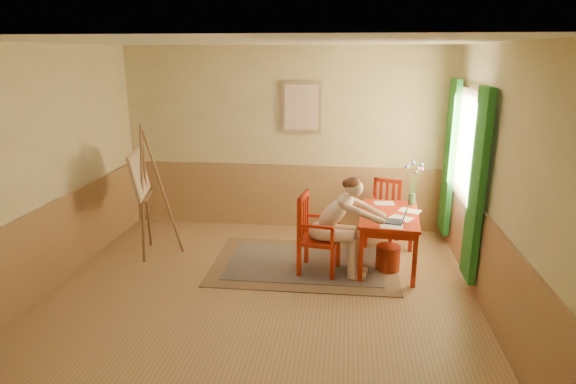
# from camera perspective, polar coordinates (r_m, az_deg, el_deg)

# --- Properties ---
(room) EXTENTS (5.04, 4.54, 2.84)m
(room) POSITION_cam_1_polar(r_m,az_deg,el_deg) (5.37, -3.37, 2.07)
(room) COLOR #AA8154
(room) RESTS_ON ground
(wainscot) EXTENTS (5.00, 4.50, 1.00)m
(wainscot) POSITION_cam_1_polar(r_m,az_deg,el_deg) (6.38, -1.96, -4.06)
(wainscot) COLOR tan
(wainscot) RESTS_ON room
(window) EXTENTS (0.12, 2.01, 2.20)m
(window) POSITION_cam_1_polar(r_m,az_deg,el_deg) (6.53, 19.89, 3.17)
(window) COLOR white
(window) RESTS_ON room
(wall_portrait) EXTENTS (0.60, 0.05, 0.76)m
(wall_portrait) POSITION_cam_1_polar(r_m,az_deg,el_deg) (7.40, 1.59, 9.90)
(wall_portrait) COLOR tan
(wall_portrait) RESTS_ON room
(rug) EXTENTS (2.42, 1.63, 0.02)m
(rug) POSITION_cam_1_polar(r_m,az_deg,el_deg) (6.50, 1.93, -8.37)
(rug) COLOR #8C7251
(rug) RESTS_ON room
(table) EXTENTS (0.82, 1.26, 0.72)m
(table) POSITION_cam_1_polar(r_m,az_deg,el_deg) (6.35, 11.77, -3.25)
(table) COLOR #B2220B
(table) RESTS_ON room
(chair_left) EXTENTS (0.53, 0.51, 1.02)m
(chair_left) POSITION_cam_1_polar(r_m,az_deg,el_deg) (6.10, 3.21, -4.95)
(chair_left) COLOR #B2220B
(chair_left) RESTS_ON room
(chair_back) EXTENTS (0.52, 0.53, 0.93)m
(chair_back) POSITION_cam_1_polar(r_m,az_deg,el_deg) (7.20, 11.14, -2.30)
(chair_back) COLOR #B2220B
(chair_back) RESTS_ON room
(figure) EXTENTS (0.97, 0.48, 1.27)m
(figure) POSITION_cam_1_polar(r_m,az_deg,el_deg) (5.98, 6.05, -3.49)
(figure) COLOR beige
(figure) RESTS_ON room
(laptop) EXTENTS (0.38, 0.28, 0.21)m
(laptop) POSITION_cam_1_polar(r_m,az_deg,el_deg) (6.00, 12.40, -3.13)
(laptop) COLOR #1E2338
(laptop) RESTS_ON table
(papers) EXTENTS (0.61, 1.11, 0.00)m
(papers) POSITION_cam_1_polar(r_m,az_deg,el_deg) (6.31, 12.61, -2.54)
(papers) COLOR white
(papers) RESTS_ON table
(vase) EXTENTS (0.28, 0.28, 0.59)m
(vase) POSITION_cam_1_polar(r_m,az_deg,el_deg) (6.70, 14.45, 0.79)
(vase) COLOR #3F724C
(vase) RESTS_ON table
(wastebasket) EXTENTS (0.35, 0.35, 0.33)m
(wastebasket) POSITION_cam_1_polar(r_m,az_deg,el_deg) (6.40, 11.63, -7.59)
(wastebasket) COLOR #B8381E
(wastebasket) RESTS_ON room
(easel) EXTENTS (0.67, 0.81, 1.81)m
(easel) POSITION_cam_1_polar(r_m,az_deg,el_deg) (6.77, -16.70, 1.47)
(easel) COLOR brown
(easel) RESTS_ON room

